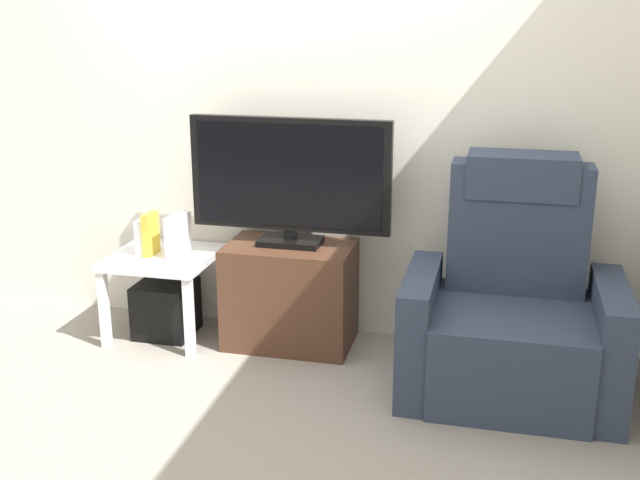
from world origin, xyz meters
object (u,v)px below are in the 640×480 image
television (290,179)px  subwoofer_box (166,308)px  book_leftmost (143,237)px  side_table (164,267)px  game_console (178,235)px  recliner_armchair (513,313)px  tv_stand (290,295)px  book_middle (151,234)px

television → subwoofer_box: bearing=-174.9°
television → book_leftmost: size_ratio=5.47×
side_table → book_leftmost: book_leftmost is taller
book_leftmost → game_console: bearing=9.0°
television → game_console: 0.69m
book_leftmost → recliner_armchair: bearing=-5.3°
subwoofer_box → book_leftmost: (-0.10, -0.02, 0.41)m
tv_stand → subwoofer_box: tv_stand is taller
television → book_middle: television is taller
recliner_armchair → side_table: 1.84m
television → recliner_armchair: size_ratio=0.96×
tv_stand → recliner_armchair: size_ratio=0.61×
game_console → tv_stand: bearing=3.1°
tv_stand → recliner_armchair: 1.17m
subwoofer_box → recliner_armchair: bearing=-6.2°
side_table → game_console: size_ratio=2.45×
book_leftmost → subwoofer_box: bearing=11.3°
book_leftmost → side_table: bearing=11.3°
television → subwoofer_box: 1.02m
television → game_console: (-0.60, -0.05, -0.33)m
subwoofer_box → game_console: bearing=6.3°
television → book_middle: bearing=-173.7°
game_console → book_middle: bearing=-168.2°
television → book_leftmost: television is taller
book_leftmost → game_console: 0.19m
side_table → tv_stand: bearing=3.5°
recliner_armchair → game_console: size_ratio=4.89×
television → book_leftmost: (-0.79, -0.08, -0.34)m
tv_stand → book_middle: (-0.75, -0.06, 0.30)m
recliner_armchair → subwoofer_box: 1.86m
tv_stand → recliner_armchair: (1.14, -0.24, 0.10)m
television → side_table: bearing=-174.9°
side_table → recliner_armchair: bearing=-6.2°
subwoofer_box → book_leftmost: book_leftmost is taller
recliner_armchair → book_leftmost: bearing=177.1°
tv_stand → television: size_ratio=0.63×
tv_stand → television: 0.62m
book_middle → television: bearing=6.3°
side_table → book_middle: bearing=-159.4°
television → side_table: (-0.69, -0.06, -0.51)m
television → game_console: bearing=-175.1°
subwoofer_box → game_console: size_ratio=1.34×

